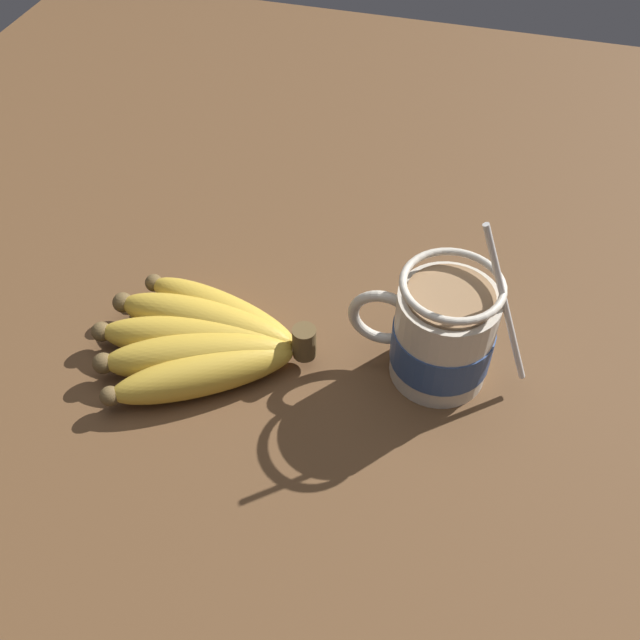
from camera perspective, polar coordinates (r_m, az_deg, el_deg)
name	(u,v)px	position (r cm, az deg, el deg)	size (l,w,h in cm)	color
table	(347,341)	(64.91, 2.20, -1.69)	(123.94, 123.94, 3.75)	brown
coffee_mug	(441,334)	(57.66, 9.69, -1.14)	(14.91, 8.20, 16.30)	beige
banana_bunch	(204,340)	(60.71, -9.28, -1.58)	(19.04, 15.92, 4.26)	brown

